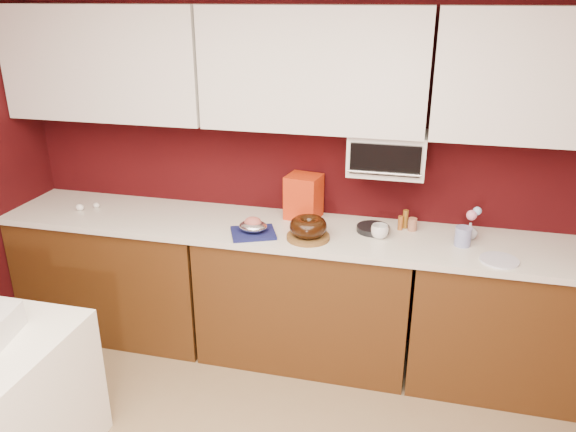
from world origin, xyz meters
The scene contains 29 objects.
wall_back centered at (0.00, 2.25, 1.25)m, with size 4.00×0.02×2.50m, color #350709.
base_cabinet_left centered at (-1.33, 1.94, 0.43)m, with size 1.31×0.58×0.86m, color #49290E.
base_cabinet_center centered at (0.00, 1.94, 0.43)m, with size 1.31×0.58×0.86m, color #49290E.
base_cabinet_right centered at (1.33, 1.94, 0.43)m, with size 1.31×0.58×0.86m, color #49290E.
countertop centered at (0.00, 1.94, 0.88)m, with size 4.00×0.62×0.04m, color silver.
upper_cabinet_left centered at (-1.33, 2.08, 1.85)m, with size 1.31×0.33×0.70m, color white.
upper_cabinet_center centered at (0.00, 2.08, 1.85)m, with size 1.31×0.33×0.70m, color white.
upper_cabinet_right centered at (1.33, 2.08, 1.85)m, with size 1.31×0.33×0.70m, color white.
toaster_oven centered at (0.45, 2.10, 1.38)m, with size 0.45×0.30×0.25m, color white.
toaster_oven_door centered at (0.45, 1.94, 1.38)m, with size 0.40×0.02×0.18m, color black.
toaster_oven_handle centered at (0.45, 1.93, 1.30)m, with size 0.02×0.02×0.42m, color silver.
cake_base centered at (0.04, 1.80, 0.91)m, with size 0.26×0.26×0.02m, color brown.
bundt_cake centered at (0.04, 1.80, 0.98)m, with size 0.22×0.22×0.09m, color black.
navy_towel centered at (-0.30, 1.79, 0.91)m, with size 0.26×0.22×0.02m, color #14184D.
foil_ham_nest centered at (-0.30, 1.79, 0.96)m, with size 0.17×0.14×0.06m, color silver.
roasted_ham centered at (-0.30, 1.79, 0.98)m, with size 0.11×0.09×0.07m, color #B85E54.
pandoro_box centered at (-0.06, 2.14, 1.04)m, with size 0.21×0.19×0.28m, color #B1120B.
dark_pan centered at (0.40, 2.01, 0.92)m, with size 0.20×0.20×0.04m, color black.
coffee_mug centered at (0.45, 1.92, 0.95)m, with size 0.09×0.09×0.10m, color silver.
blue_jar centered at (0.92, 1.93, 0.96)m, with size 0.09×0.09×0.11m, color navy.
flower_vase centered at (0.97, 2.04, 0.96)m, with size 0.07×0.07×0.11m, color silver.
flower_pink centered at (0.97, 2.04, 1.05)m, with size 0.06×0.06×0.06m, color pink.
flower_blue centered at (1.00, 2.06, 1.07)m, with size 0.05×0.05×0.05m, color #95BFEF.
china_plate centered at (1.11, 1.76, 0.91)m, with size 0.21×0.21×0.01m, color silver.
amber_bottle centered at (0.56, 2.08, 0.94)m, with size 0.03×0.03×0.09m, color #944E1B.
paper_cup centered at (0.63, 2.08, 0.94)m, with size 0.05×0.05×0.08m, color #986045.
egg_left centered at (-1.55, 1.90, 0.92)m, with size 0.06×0.04×0.04m, color white.
egg_right centered at (-1.47, 1.97, 0.92)m, with size 0.05×0.04×0.04m, color silver.
amber_bottle_tall centered at (0.59, 2.11, 0.96)m, with size 0.03×0.03×0.12m, color brown.
Camera 1 is at (0.66, -1.18, 2.25)m, focal length 35.00 mm.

